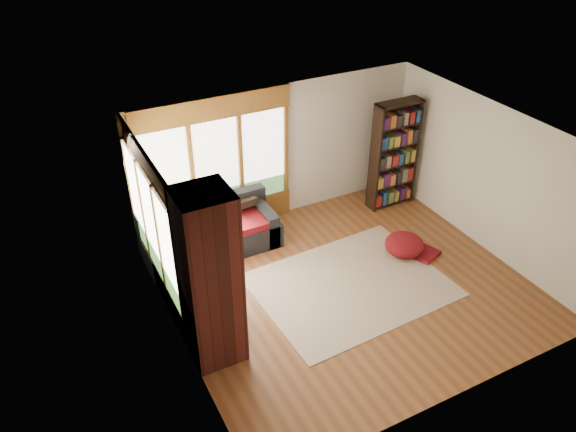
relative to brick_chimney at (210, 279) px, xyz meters
name	(u,v)px	position (x,y,z in m)	size (l,w,h in m)	color
floor	(347,286)	(2.40, 0.35, -1.30)	(5.50, 5.50, 0.00)	brown
ceiling	(358,140)	(2.40, 0.35, 1.30)	(5.50, 5.50, 0.00)	white
wall_back	(278,153)	(2.40, 2.85, 0.00)	(5.50, 0.04, 2.60)	silver
wall_front	(469,323)	(2.40, -2.15, 0.00)	(5.50, 0.04, 2.60)	silver
wall_left	(175,272)	(-0.35, 0.35, 0.00)	(0.04, 5.00, 2.60)	silver
wall_right	(489,179)	(5.15, 0.35, 0.00)	(0.04, 5.00, 2.60)	silver
windows_back	(217,166)	(1.20, 2.82, 0.05)	(2.82, 0.10, 1.90)	#8E5D24
windows_left	(152,223)	(-0.32, 1.55, 0.05)	(0.10, 2.62, 1.90)	#8E5D24
roller_blind	(135,175)	(-0.29, 2.38, 0.45)	(0.03, 0.72, 0.90)	#719E60
brick_chimney	(210,279)	(0.00, 0.00, 0.00)	(0.70, 0.70, 2.60)	#471914
sectional_sofa	(196,249)	(0.45, 2.05, -1.00)	(2.20, 2.20, 0.80)	black
area_rug	(351,285)	(2.47, 0.35, -1.29)	(3.01, 2.30, 0.01)	silver
bookshelf	(394,155)	(4.54, 2.16, -0.22)	(0.92, 0.31, 2.15)	black
pouf	(404,244)	(3.77, 0.67, -1.11)	(0.68, 0.68, 0.37)	maroon
dog_tan	(198,216)	(0.59, 2.23, -0.48)	(1.12, 0.82, 0.57)	brown
dog_brindle	(179,255)	(-0.01, 1.44, -0.55)	(0.76, 0.86, 0.42)	black
throw_pillows	(193,222)	(0.48, 2.20, -0.54)	(1.98, 1.68, 0.45)	black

